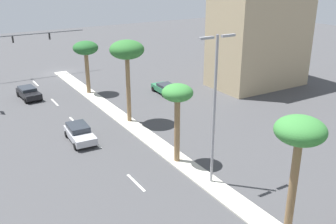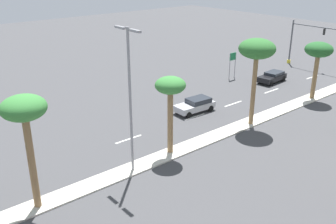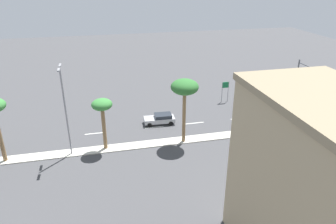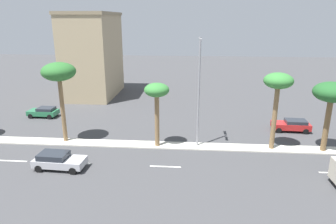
% 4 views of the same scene
% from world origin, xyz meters
% --- Properties ---
extents(ground_plane, '(160.00, 160.00, 0.00)m').
position_xyz_m(ground_plane, '(0.00, 36.27, 0.00)').
color(ground_plane, '#424244').
extents(lane_stripe_rear, '(0.20, 2.80, 0.01)m').
position_xyz_m(lane_stripe_rear, '(4.66, 4.00, 0.01)').
color(lane_stripe_rear, silver).
rests_on(lane_stripe_rear, ground).
extents(lane_stripe_mid, '(0.20, 2.80, 0.01)m').
position_xyz_m(lane_stripe_mid, '(4.66, 13.38, 0.01)').
color(lane_stripe_mid, silver).
rests_on(lane_stripe_mid, ground).
extents(lane_stripe_right, '(0.20, 2.80, 0.01)m').
position_xyz_m(lane_stripe_right, '(4.66, 20.52, 0.01)').
color(lane_stripe_right, silver).
rests_on(lane_stripe_right, ground).
extents(lane_stripe_inboard, '(0.20, 2.80, 0.01)m').
position_xyz_m(lane_stripe_inboard, '(4.66, 26.58, 0.01)').
color(lane_stripe_inboard, silver).
rests_on(lane_stripe_inboard, ground).
extents(lane_stripe_trailing, '(0.20, 2.80, 0.01)m').
position_xyz_m(lane_stripe_trailing, '(4.66, 34.88, 0.01)').
color(lane_stripe_trailing, silver).
rests_on(lane_stripe_trailing, ground).
extents(traffic_signal_gantry, '(15.73, 0.53, 6.72)m').
position_xyz_m(traffic_signal_gantry, '(7.44, -0.17, 4.28)').
color(traffic_signal_gantry, '#515459').
rests_on(traffic_signal_gantry, ground).
extents(commercial_building, '(12.66, 7.66, 13.78)m').
position_xyz_m(commercial_building, '(-21.13, 20.37, 6.91)').
color(commercial_building, tan).
rests_on(commercial_building, ground).
extents(palm_tree_right, '(3.10, 3.10, 6.60)m').
position_xyz_m(palm_tree_right, '(-0.12, 12.14, 5.63)').
color(palm_tree_right, olive).
rests_on(palm_tree_right, median_curb).
extents(palm_tree_inboard, '(3.44, 3.44, 8.45)m').
position_xyz_m(palm_tree_inboard, '(-0.31, 23.62, 7.40)').
color(palm_tree_inboard, olive).
rests_on(palm_tree_inboard, median_curb).
extents(palm_tree_rear, '(2.49, 2.49, 6.59)m').
position_xyz_m(palm_tree_rear, '(0.21, 33.64, 5.64)').
color(palm_tree_rear, olive).
rests_on(palm_tree_rear, median_curb).
extents(palm_tree_left, '(2.79, 2.79, 7.73)m').
position_xyz_m(palm_tree_left, '(-0.03, 45.31, 6.69)').
color(palm_tree_left, olive).
rests_on(palm_tree_left, median_curb).
extents(street_lamp_mid, '(2.90, 0.24, 10.97)m').
position_xyz_m(street_lamp_mid, '(-0.20, 37.78, 6.46)').
color(street_lamp_mid, gray).
rests_on(street_lamp_mid, median_curb).
extents(sedan_black_leading, '(2.32, 4.55, 1.33)m').
position_xyz_m(sedan_black_leading, '(6.91, 10.22, 0.73)').
color(sedan_black_leading, black).
rests_on(sedan_black_leading, ground).
extents(sedan_green_mid, '(2.13, 3.89, 1.33)m').
position_xyz_m(sedan_green_mid, '(-8.42, 17.24, 0.73)').
color(sedan_green_mid, '#287047').
rests_on(sedan_green_mid, ground).
extents(sedan_silver_near, '(2.22, 4.53, 1.46)m').
position_xyz_m(sedan_silver_near, '(5.71, 25.47, 0.78)').
color(sedan_silver_near, '#B2B2B7').
rests_on(sedan_silver_near, ground).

